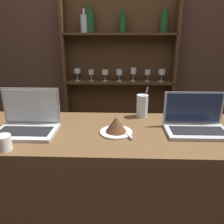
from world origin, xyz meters
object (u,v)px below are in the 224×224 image
Objects in this scene: laptop_far at (196,123)px; coffee_cup at (3,143)px; cake_plate at (116,126)px; water_glass at (142,106)px; laptop_near at (28,122)px.

laptop_far is 4.64× the size of coffee_cup.
cake_plate is at bearing -173.49° from laptop_far.
laptop_far reaches higher than coffee_cup.
water_glass is at bearing 141.70° from laptop_far.
laptop_far is 0.45m from cake_plate.
cake_plate is 0.32m from water_glass.
water_glass is (0.66, 0.26, 0.02)m from laptop_near.
laptop_near is 0.95m from laptop_far.
water_glass is 2.74× the size of coffee_cup.
cake_plate reaches higher than coffee_cup.
coffee_cup is (-0.97, -0.26, -0.01)m from laptop_far.
coffee_cup is (-0.52, -0.21, -0.01)m from cake_plate.
cake_plate is at bearing 21.84° from coffee_cup.
laptop_near is 0.71m from water_glass.
laptop_far reaches higher than cake_plate.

